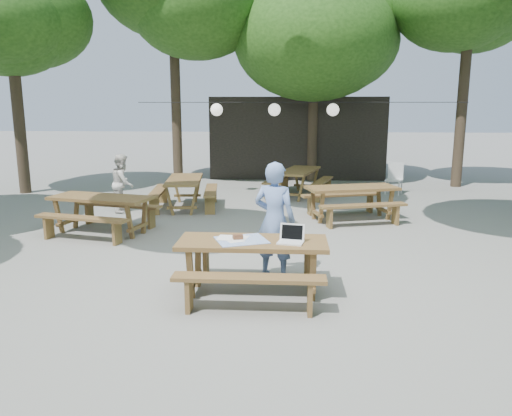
{
  "coord_description": "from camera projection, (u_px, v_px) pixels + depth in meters",
  "views": [
    {
      "loc": [
        0.21,
        -7.97,
        2.53
      ],
      "look_at": [
        -0.26,
        -0.84,
        1.05
      ],
      "focal_mm": 35.0,
      "sensor_mm": 36.0,
      "label": 1
    }
  ],
  "objects": [
    {
      "name": "main_picnic_table",
      "position": [
        253.0,
        266.0,
        6.75
      ],
      "size": [
        2.0,
        1.58,
        0.75
      ],
      "color": "brown",
      "rests_on": "ground"
    },
    {
      "name": "picnic_table_ne",
      "position": [
        351.0,
        203.0,
        11.15
      ],
      "size": [
        2.26,
        2.04,
        0.75
      ],
      "rotation": [
        0.0,
        0.0,
        0.27
      ],
      "color": "brown",
      "rests_on": "ground"
    },
    {
      "name": "picnic_table_nw",
      "position": [
        102.0,
        214.0,
        9.97
      ],
      "size": [
        2.21,
        1.97,
        0.75
      ],
      "rotation": [
        0.0,
        0.0,
        -0.23
      ],
      "color": "brown",
      "rests_on": "ground"
    },
    {
      "name": "ground",
      "position": [
        275.0,
        260.0,
        8.32
      ],
      "size": [
        80.0,
        80.0,
        0.0
      ],
      "primitive_type": "plane",
      "color": "slate",
      "rests_on": "ground"
    },
    {
      "name": "tabletop_clutter",
      "position": [
        240.0,
        239.0,
        6.7
      ],
      "size": [
        0.81,
        0.75,
        0.08
      ],
      "color": "#396AC2",
      "rests_on": "main_picnic_table"
    },
    {
      "name": "laptop",
      "position": [
        291.0,
        238.0,
        6.58
      ],
      "size": [
        0.38,
        0.32,
        0.24
      ],
      "rotation": [
        0.0,
        0.0,
        -0.2
      ],
      "color": "white",
      "rests_on": "main_picnic_table"
    },
    {
      "name": "paper_lanterns",
      "position": [
        275.0,
        110.0,
        13.71
      ],
      "size": [
        9.0,
        0.34,
        0.38
      ],
      "color": "black",
      "rests_on": "ground"
    },
    {
      "name": "pavilion",
      "position": [
        297.0,
        136.0,
        18.26
      ],
      "size": [
        6.0,
        3.0,
        2.8
      ],
      "primitive_type": "cube",
      "color": "black",
      "rests_on": "ground"
    },
    {
      "name": "plastic_chair",
      "position": [
        394.0,
        185.0,
        14.42
      ],
      "size": [
        0.58,
        0.58,
        0.9
      ],
      "rotation": [
        0.0,
        0.0,
        -0.41
      ],
      "color": "silver",
      "rests_on": "ground"
    },
    {
      "name": "woman",
      "position": [
        275.0,
        220.0,
        7.33
      ],
      "size": [
        0.73,
        0.6,
        1.74
      ],
      "primitive_type": "imported",
      "rotation": [
        0.0,
        0.0,
        2.8
      ],
      "color": "#6F8DCA",
      "rests_on": "ground"
    },
    {
      "name": "second_person",
      "position": [
        123.0,
        183.0,
        11.96
      ],
      "size": [
        0.61,
        0.74,
        1.39
      ],
      "primitive_type": "imported",
      "rotation": [
        0.0,
        0.0,
        1.7
      ],
      "color": "silver",
      "rests_on": "ground"
    },
    {
      "name": "picnic_table_far_w",
      "position": [
        185.0,
        193.0,
        12.37
      ],
      "size": [
        1.79,
        2.08,
        0.75
      ],
      "rotation": [
        0.0,
        0.0,
        1.69
      ],
      "color": "brown",
      "rests_on": "ground"
    },
    {
      "name": "picnic_table_far_e",
      "position": [
        299.0,
        182.0,
        14.03
      ],
      "size": [
        2.04,
        2.26,
        0.75
      ],
      "rotation": [
        0.0,
        0.0,
        1.29
      ],
      "color": "brown",
      "rests_on": "ground"
    }
  ]
}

